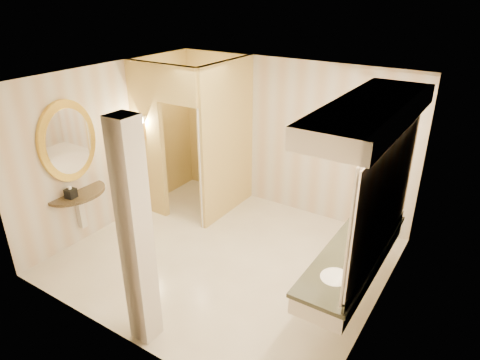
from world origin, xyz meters
name	(u,v)px	position (x,y,z in m)	size (l,w,h in m)	color
floor	(225,257)	(0.00, 0.00, 0.00)	(4.50, 4.50, 0.00)	white
ceiling	(222,80)	(0.00, 0.00, 2.70)	(4.50, 4.50, 0.00)	silver
wall_back	(289,137)	(0.00, 2.00, 1.35)	(4.50, 0.02, 2.70)	beige
wall_front	(114,243)	(0.00, -2.00, 1.35)	(4.50, 0.02, 2.70)	beige
wall_left	(113,146)	(-2.25, 0.00, 1.35)	(0.02, 4.00, 2.70)	beige
wall_right	(386,221)	(2.25, 0.00, 1.35)	(0.02, 4.00, 2.70)	beige
toilet_closet	(201,140)	(-1.13, 0.96, 1.39)	(1.50, 1.55, 2.70)	#D6C170
wall_sconce	(143,121)	(-1.93, 0.43, 1.73)	(0.14, 0.14, 0.42)	gold
vanity	(364,195)	(1.98, -0.06, 1.63)	(0.75, 2.48, 2.09)	beige
console_shelf	(71,164)	(-2.21, -0.84, 1.34)	(0.96, 0.96, 1.93)	black
pillar	(136,237)	(0.11, -1.80, 1.35)	(0.27, 0.27, 2.70)	beige
tissue_box	(71,193)	(-2.10, -1.01, 0.95)	(0.14, 0.14, 0.14)	black
toilet	(224,180)	(-1.10, 1.56, 0.42)	(0.47, 0.82, 0.84)	white
soap_bottle_a	(355,241)	(1.92, 0.06, 0.93)	(0.05, 0.05, 0.12)	beige
soap_bottle_b	(355,231)	(1.85, 0.27, 0.94)	(0.09, 0.09, 0.12)	silver
soap_bottle_c	(357,239)	(1.94, 0.04, 0.98)	(0.08, 0.08, 0.20)	#C6B28C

